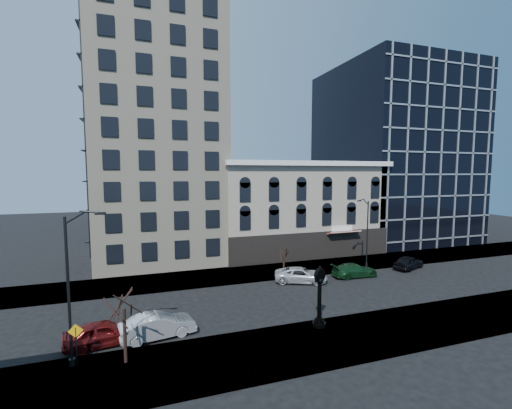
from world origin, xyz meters
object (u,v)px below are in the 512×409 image
object	(u,v)px
warning_sign	(76,337)
car_near_a	(104,333)
car_near_b	(158,326)
street_lamp_near	(79,247)
street_clock	(319,299)

from	to	relation	value
warning_sign	car_near_a	xyz separation A→B (m)	(1.18, 2.25, -0.99)
car_near_a	car_near_b	xyz separation A→B (m)	(3.35, -0.07, 0.02)
warning_sign	street_lamp_near	bearing A→B (deg)	-20.59
car_near_a	warning_sign	bearing A→B (deg)	143.34
street_lamp_near	warning_sign	world-z (taller)	street_lamp_near
warning_sign	car_near_b	bearing A→B (deg)	22.06
car_near_a	street_lamp_near	bearing A→B (deg)	152.22
car_near_a	street_clock	bearing A→B (deg)	-107.69
car_near_a	car_near_b	world-z (taller)	car_near_b
car_near_b	street_clock	bearing A→B (deg)	-110.76
warning_sign	car_near_b	world-z (taller)	warning_sign
warning_sign	car_near_a	world-z (taller)	warning_sign
street_clock	car_near_a	bearing A→B (deg)	149.91
street_lamp_near	car_near_a	size ratio (longest dim) A/B	1.93
car_near_a	car_near_b	bearing A→B (deg)	-100.12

